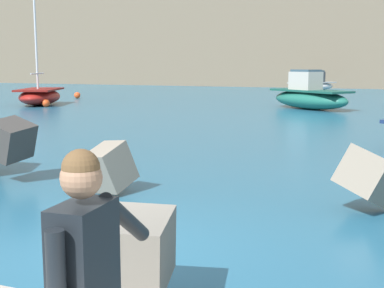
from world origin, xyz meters
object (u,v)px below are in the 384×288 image
(boat_near_right, at_px, (313,84))
(mooring_buoy_inner, at_px, (77,95))
(boat_near_centre, at_px, (40,96))
(mooring_buoy_middle, at_px, (46,103))
(boat_mid_left, at_px, (309,96))

(boat_near_right, distance_m, mooring_buoy_inner, 21.34)
(boat_near_centre, relative_size, mooring_buoy_middle, 18.11)
(boat_near_right, xyz_separation_m, mooring_buoy_inner, (-13.72, -16.34, -0.35))
(boat_near_right, height_order, mooring_buoy_middle, boat_near_right)
(boat_mid_left, relative_size, mooring_buoy_middle, 11.66)
(boat_near_centre, bearing_deg, boat_near_right, 60.54)
(boat_near_right, xyz_separation_m, mooring_buoy_middle, (-11.27, -23.17, -0.35))
(boat_near_centre, relative_size, boat_mid_left, 1.55)
(mooring_buoy_inner, height_order, mooring_buoy_middle, same)
(boat_mid_left, distance_m, mooring_buoy_middle, 14.56)
(boat_near_centre, bearing_deg, mooring_buoy_middle, -41.58)
(boat_near_right, height_order, mooring_buoy_inner, boat_near_right)
(boat_near_centre, height_order, boat_near_right, boat_near_centre)
(mooring_buoy_inner, relative_size, mooring_buoy_middle, 1.00)
(boat_near_centre, distance_m, mooring_buoy_inner, 5.90)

